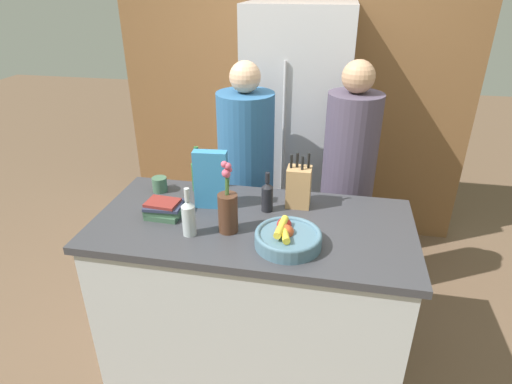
{
  "coord_description": "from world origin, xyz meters",
  "views": [
    {
      "loc": [
        0.38,
        -1.83,
        2.06
      ],
      "look_at": [
        0.0,
        0.1,
        1.06
      ],
      "focal_mm": 30.0,
      "sensor_mm": 36.0,
      "label": 1
    }
  ],
  "objects": [
    {
      "name": "knife_block",
      "position": [
        0.21,
        0.22,
        1.05
      ],
      "size": [
        0.13,
        0.11,
        0.3
      ],
      "color": "tan",
      "rests_on": "kitchen_island"
    },
    {
      "name": "bottle_vinegar",
      "position": [
        -0.27,
        -0.17,
        1.04
      ],
      "size": [
        0.07,
        0.07,
        0.25
      ],
      "color": "#B2BCC1",
      "rests_on": "kitchen_island"
    },
    {
      "name": "bottle_wine",
      "position": [
        0.05,
        0.13,
        1.03
      ],
      "size": [
        0.06,
        0.06,
        0.22
      ],
      "color": "black",
      "rests_on": "kitchen_island"
    },
    {
      "name": "person_at_sink",
      "position": [
        -0.18,
        0.66,
        0.9
      ],
      "size": [
        0.36,
        0.36,
        1.62
      ],
      "rotation": [
        0.0,
        0.0,
        -0.12
      ],
      "color": "#383842",
      "rests_on": "ground_plane"
    },
    {
      "name": "book_stack",
      "position": [
        -0.46,
        -0.03,
        0.98
      ],
      "size": [
        0.2,
        0.16,
        0.09
      ],
      "color": "#3D6047",
      "rests_on": "kitchen_island"
    },
    {
      "name": "back_wall_wood",
      "position": [
        0.0,
        1.65,
        1.3
      ],
      "size": [
        2.82,
        0.12,
        2.6
      ],
      "color": "brown",
      "rests_on": "ground_plane"
    },
    {
      "name": "cereal_box",
      "position": [
        -0.25,
        0.12,
        1.1
      ],
      "size": [
        0.18,
        0.08,
        0.32
      ],
      "color": "teal",
      "rests_on": "kitchen_island"
    },
    {
      "name": "fruit_bowl",
      "position": [
        0.2,
        -0.17,
        0.98
      ],
      "size": [
        0.31,
        0.31,
        0.11
      ],
      "color": "slate",
      "rests_on": "kitchen_island"
    },
    {
      "name": "kitchen_island",
      "position": [
        0.0,
        0.0,
        0.47
      ],
      "size": [
        1.62,
        0.79,
        0.94
      ],
      "color": "silver",
      "rests_on": "ground_plane"
    },
    {
      "name": "coffee_mug",
      "position": [
        -0.59,
        0.24,
        0.98
      ],
      "size": [
        0.08,
        0.12,
        0.08
      ],
      "color": "#42664C",
      "rests_on": "kitchen_island"
    },
    {
      "name": "refrigerator",
      "position": [
        0.08,
        1.29,
        0.95
      ],
      "size": [
        0.75,
        0.63,
        1.9
      ],
      "color": "#B7B7BC",
      "rests_on": "ground_plane"
    },
    {
      "name": "bottle_oil",
      "position": [
        -0.38,
        0.3,
        1.04
      ],
      "size": [
        0.07,
        0.07,
        0.27
      ],
      "color": "#286633",
      "rests_on": "kitchen_island"
    },
    {
      "name": "ground_plane",
      "position": [
        0.0,
        0.0,
        0.0
      ],
      "size": [
        14.0,
        14.0,
        0.0
      ],
      "primitive_type": "plane",
      "color": "brown"
    },
    {
      "name": "person_in_blue",
      "position": [
        0.48,
        0.7,
        0.92
      ],
      "size": [
        0.33,
        0.33,
        1.64
      ],
      "rotation": [
        0.0,
        0.0,
        -0.04
      ],
      "color": "#383842",
      "rests_on": "ground_plane"
    },
    {
      "name": "flower_vase",
      "position": [
        -0.1,
        -0.11,
        1.06
      ],
      "size": [
        0.1,
        0.1,
        0.37
      ],
      "color": "#4C2D1E",
      "rests_on": "kitchen_island"
    }
  ]
}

